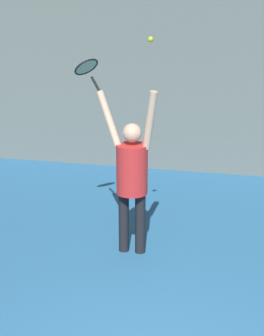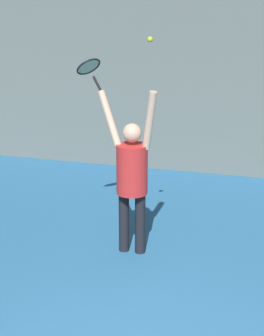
% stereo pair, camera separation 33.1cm
% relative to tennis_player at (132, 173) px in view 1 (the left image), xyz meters
% --- Properties ---
extents(back_wall, '(18.00, 0.10, 5.00)m').
position_rel_tennis_player_xyz_m(back_wall, '(0.73, 3.42, 1.45)').
color(back_wall, slate).
rests_on(back_wall, ground_plane).
extents(tennis_player, '(0.86, 0.48, 2.08)m').
position_rel_tennis_player_xyz_m(tennis_player, '(0.00, 0.00, 0.00)').
color(tennis_player, black).
rests_on(tennis_player, ground_plane).
extents(tennis_racket, '(0.42, 0.41, 0.40)m').
position_rel_tennis_player_xyz_m(tennis_racket, '(-0.65, 0.37, 1.19)').
color(tennis_racket, black).
extents(tennis_ball, '(0.07, 0.07, 0.07)m').
position_rel_tennis_player_xyz_m(tennis_ball, '(0.23, -0.07, 1.60)').
color(tennis_ball, '#CCDB2D').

